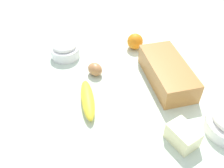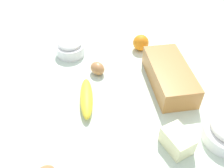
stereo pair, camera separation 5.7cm
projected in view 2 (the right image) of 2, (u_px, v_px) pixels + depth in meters
ground_plane at (112, 94)px, 0.91m from camera, size 2.40×2.40×0.02m
loaf_pan at (169, 75)px, 0.91m from camera, size 0.30×0.17×0.08m
sugar_bowl at (70, 47)px, 1.05m from camera, size 0.12×0.12×0.07m
banana at (86, 98)px, 0.86m from camera, size 0.19×0.08×0.04m
orange_fruit at (141, 43)px, 1.08m from camera, size 0.07×0.07×0.07m
butter_block at (177, 141)px, 0.72m from camera, size 0.10×0.08×0.06m
egg_beside_bowl at (97, 68)px, 0.96m from camera, size 0.08×0.07×0.05m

